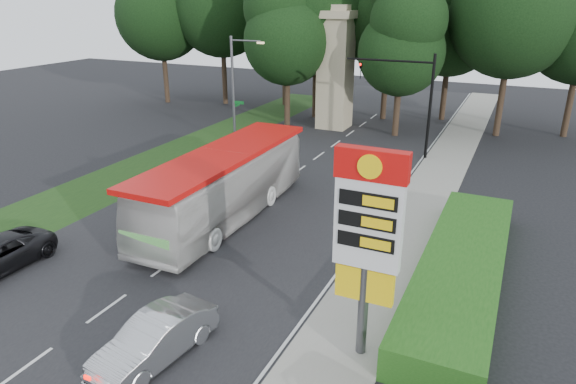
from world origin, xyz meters
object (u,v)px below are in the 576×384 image
at_px(monument, 336,67).
at_px(sedan_silver, 155,339).
at_px(traffic_signal_mast, 412,91).
at_px(streetlight_signs, 235,86).
at_px(gas_station_pylon, 368,229).
at_px(transit_bus, 225,186).

relative_size(monument, sedan_silver, 2.27).
height_order(traffic_signal_mast, streetlight_signs, streetlight_signs).
xyz_separation_m(traffic_signal_mast, sedan_silver, (-2.28, -24.92, -3.95)).
xyz_separation_m(gas_station_pylon, traffic_signal_mast, (-3.52, 22.00, 0.22)).
xyz_separation_m(streetlight_signs, sedan_silver, (10.39, -22.93, -3.71)).
bearing_deg(sedan_silver, traffic_signal_mast, 92.69).
xyz_separation_m(monument, sedan_silver, (5.40, -30.92, -4.38)).
relative_size(monument, transit_bus, 0.79).
bearing_deg(streetlight_signs, traffic_signal_mast, 8.92).
bearing_deg(transit_bus, traffic_signal_mast, 66.50).
height_order(transit_bus, sedan_silver, transit_bus).
height_order(gas_station_pylon, sedan_silver, gas_station_pylon).
height_order(traffic_signal_mast, sedan_silver, traffic_signal_mast).
distance_m(monument, transit_bus, 20.92).
bearing_deg(streetlight_signs, monument, 58.03).
distance_m(gas_station_pylon, sedan_silver, 7.48).
distance_m(transit_bus, sedan_silver, 11.04).
bearing_deg(traffic_signal_mast, transit_bus, -112.42).
height_order(monument, transit_bus, monument).
xyz_separation_m(traffic_signal_mast, monument, (-7.68, 6.00, 0.43)).
height_order(streetlight_signs, sedan_silver, streetlight_signs).
bearing_deg(transit_bus, gas_station_pylon, -38.98).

